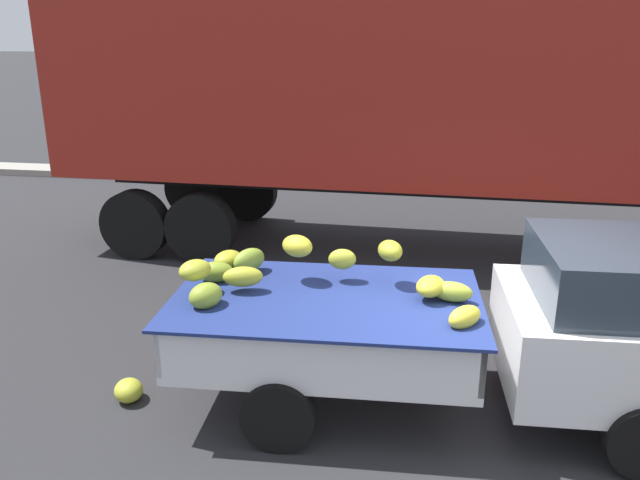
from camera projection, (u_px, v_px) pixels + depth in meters
ground at (482, 424)px, 5.75m from camera, size 220.00×220.00×0.00m
curb_strip at (450, 185)px, 14.45m from camera, size 80.00×0.80×0.16m
pickup_truck at (542, 328)px, 5.65m from camera, size 5.06×1.94×1.70m
semi_trailer at (444, 92)px, 9.52m from camera, size 12.08×2.98×3.95m
fallen_banana_bunch_near_tailgate at (129, 390)px, 6.09m from camera, size 0.39×0.40×0.22m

